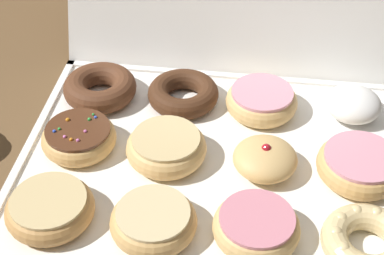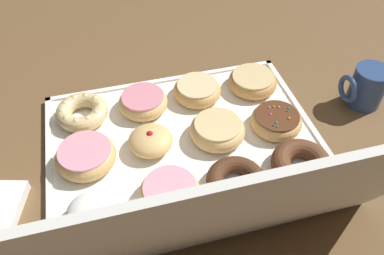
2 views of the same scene
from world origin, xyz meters
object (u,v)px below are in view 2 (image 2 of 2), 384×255
object	(u,v)px
coffee_mug	(367,86)
pink_frosted_donut_10	(170,192)
pink_frosted_donut_2	(143,102)
chocolate_cake_ring_donut_9	(236,182)
pink_frosted_donut_7	(86,157)
powdered_filled_donut_11	(91,213)
donut_box	(185,144)
glazed_ring_donut_1	(197,90)
chocolate_cake_ring_donut_8	(301,164)
cruller_donut_3	(82,112)
jelly_filled_donut_6	(151,141)
sprinkle_donut_4	(276,121)
glazed_ring_donut_5	(218,131)
glazed_ring_donut_0	(253,81)

from	to	relation	value
coffee_mug	pink_frosted_donut_10	bearing A→B (deg)	17.18
pink_frosted_donut_2	chocolate_cake_ring_donut_9	distance (m)	0.30
pink_frosted_donut_7	powdered_filled_donut_11	distance (m)	0.13
pink_frosted_donut_10	donut_box	bearing A→B (deg)	-115.47
glazed_ring_donut_1	chocolate_cake_ring_donut_8	distance (m)	0.30
donut_box	pink_frosted_donut_10	xyz separation A→B (m)	(0.06, 0.13, 0.03)
pink_frosted_donut_7	coffee_mug	size ratio (longest dim) A/B	1.23
cruller_donut_3	chocolate_cake_ring_donut_8	world-z (taller)	chocolate_cake_ring_donut_8
jelly_filled_donut_6	powdered_filled_donut_11	size ratio (longest dim) A/B	1.05
cruller_donut_3	powdered_filled_donut_11	size ratio (longest dim) A/B	1.31
cruller_donut_3	pink_frosted_donut_7	distance (m)	0.14
donut_box	sprinkle_donut_4	distance (m)	0.21
pink_frosted_donut_2	pink_frosted_donut_10	distance (m)	0.26
sprinkle_donut_4	powdered_filled_donut_11	xyz separation A→B (m)	(0.41, 0.13, 0.00)
chocolate_cake_ring_donut_9	pink_frosted_donut_10	xyz separation A→B (m)	(0.13, -0.01, 0.00)
powdered_filled_donut_11	donut_box	bearing A→B (deg)	-146.32
pink_frosted_donut_2	pink_frosted_donut_10	xyz separation A→B (m)	(-0.00, 0.26, 0.00)
jelly_filled_donut_6	donut_box	bearing A→B (deg)	175.31
donut_box	pink_frosted_donut_7	world-z (taller)	pink_frosted_donut_7
glazed_ring_donut_5	jelly_filled_donut_6	xyz separation A→B (m)	(0.14, -0.01, 0.00)
cruller_donut_3	jelly_filled_donut_6	xyz separation A→B (m)	(-0.13, 0.13, 0.00)
chocolate_cake_ring_donut_9	chocolate_cake_ring_donut_8	bearing A→B (deg)	-177.75
cruller_donut_3	sprinkle_donut_4	size ratio (longest dim) A/B	1.04
pink_frosted_donut_2	coffee_mug	distance (m)	0.52
donut_box	jelly_filled_donut_6	distance (m)	0.08
glazed_ring_donut_0	pink_frosted_donut_7	bearing A→B (deg)	18.71
glazed_ring_donut_1	pink_frosted_donut_2	world-z (taller)	same
donut_box	coffee_mug	size ratio (longest dim) A/B	5.78
chocolate_cake_ring_donut_9	pink_frosted_donut_7	bearing A→B (deg)	-25.76
chocolate_cake_ring_donut_9	powdered_filled_donut_11	distance (m)	0.27
glazed_ring_donut_1	jelly_filled_donut_6	xyz separation A→B (m)	(0.14, 0.13, 0.00)
chocolate_cake_ring_donut_8	pink_frosted_donut_7	bearing A→B (deg)	-17.06
sprinkle_donut_4	pink_frosted_donut_7	size ratio (longest dim) A/B	0.92
jelly_filled_donut_6	powdered_filled_donut_11	world-z (taller)	jelly_filled_donut_6
pink_frosted_donut_7	coffee_mug	bearing A→B (deg)	-177.32
pink_frosted_donut_7	pink_frosted_donut_10	distance (m)	0.19
pink_frosted_donut_2	pink_frosted_donut_7	size ratio (longest dim) A/B	0.92
jelly_filled_donut_6	chocolate_cake_ring_donut_9	xyz separation A→B (m)	(-0.14, 0.14, -0.00)
donut_box	chocolate_cake_ring_donut_9	world-z (taller)	chocolate_cake_ring_donut_9
glazed_ring_donut_5	powdered_filled_donut_11	world-z (taller)	powdered_filled_donut_11
chocolate_cake_ring_donut_8	cruller_donut_3	bearing A→B (deg)	-32.82
cruller_donut_3	donut_box	bearing A→B (deg)	146.79
glazed_ring_donut_0	cruller_donut_3	world-z (taller)	same
glazed_ring_donut_5	pink_frosted_donut_10	size ratio (longest dim) A/B	1.03
jelly_filled_donut_6	powdered_filled_donut_11	bearing A→B (deg)	47.00
sprinkle_donut_4	chocolate_cake_ring_donut_9	xyz separation A→B (m)	(0.14, 0.13, -0.00)
donut_box	pink_frosted_donut_2	bearing A→B (deg)	-63.01
cruller_donut_3	sprinkle_donut_4	bearing A→B (deg)	161.17
pink_frosted_donut_10	coffee_mug	size ratio (longest dim) A/B	1.16
glazed_ring_donut_5	sprinkle_donut_4	bearing A→B (deg)	178.62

